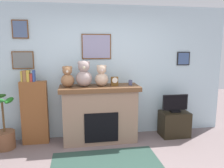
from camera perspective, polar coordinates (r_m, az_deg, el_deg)
name	(u,v)px	position (r m, az deg, el deg)	size (l,w,h in m)	color
back_wall	(101,72)	(4.41, -2.91, 3.18)	(5.20, 0.15, 2.60)	silver
fireplace	(100,113)	(4.24, -3.21, -7.59)	(1.49, 0.60, 1.08)	#94745E
bookshelf	(34,111)	(4.33, -19.56, -6.59)	(0.47, 0.16, 1.39)	brown
potted_plant	(4,132)	(4.41, -26.25, -11.19)	(0.46, 0.56, 0.97)	brown
tv_stand	(174,124)	(4.71, 15.88, -9.92)	(0.56, 0.40, 0.50)	black
television	(175,104)	(4.59, 16.12, -4.97)	(0.52, 0.14, 0.36)	black
area_rug	(107,165)	(3.59, -1.36, -20.35)	(1.71, 1.06, 0.01)	#284239
candle_jar	(130,83)	(4.19, 4.81, 0.36)	(0.07, 0.07, 0.10)	#4C517A
mantel_clock	(114,81)	(4.12, 0.65, 0.72)	(0.13, 0.10, 0.17)	brown
teddy_bear_tan	(68,78)	(4.05, -11.51, 1.66)	(0.24, 0.24, 0.39)	#966844
teddy_bear_brown	(84,75)	(4.04, -7.32, 2.35)	(0.30, 0.30, 0.48)	#A28E89
teddy_bear_cream	(102,76)	(4.07, -2.72, 1.98)	(0.25, 0.25, 0.40)	#C8AA8F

